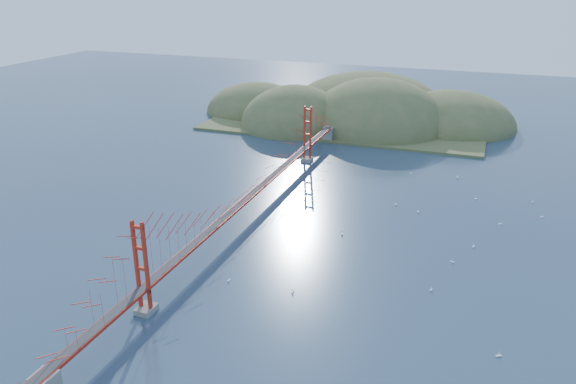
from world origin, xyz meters
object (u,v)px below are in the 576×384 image
(sailboat_2, at_px, (452,261))
(bridge, at_px, (249,174))
(sailboat_1, at_px, (342,233))
(sailboat_0, at_px, (293,291))

(sailboat_2, bearing_deg, bridge, 170.78)
(bridge, bearing_deg, sailboat_1, -7.11)
(sailboat_2, xyz_separation_m, sailboat_0, (-17.99, -14.91, -0.01))
(sailboat_2, xyz_separation_m, sailboat_1, (-16.57, 3.30, 0.01))
(sailboat_2, relative_size, sailboat_0, 1.08)
(sailboat_0, bearing_deg, sailboat_1, 85.54)
(bridge, distance_m, sailboat_2, 33.85)
(bridge, height_order, sailboat_2, bridge)
(sailboat_1, relative_size, sailboat_0, 1.15)
(bridge, distance_m, sailboat_0, 25.93)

